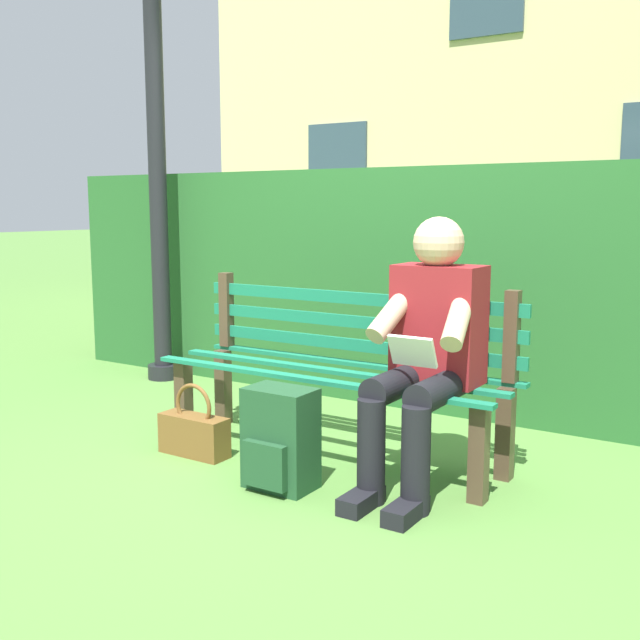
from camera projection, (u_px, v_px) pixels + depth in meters
The scene contains 8 objects.
ground at pixel (331, 456), 3.67m from camera, with size 60.00×60.00×0.00m, color #517F38.
park_bench at pixel (340, 366), 3.67m from camera, with size 1.78×0.48×0.85m.
person_seated at pixel (427, 347), 3.21m from camera, with size 0.44×0.73×1.17m.
hedge_backdrop at pixel (461, 284), 4.56m from camera, with size 5.86×0.68×1.50m.
building_facade at pixel (522, 66), 9.97m from camera, with size 8.14×2.76×6.10m.
backpack at pixel (280, 439), 3.24m from camera, with size 0.30×0.27×0.44m.
handbag at pixel (194, 432), 3.68m from camera, with size 0.36×0.13×0.36m.
lamp_post at pixel (154, 67), 5.02m from camera, with size 0.29×0.29×3.61m.
Camera 1 is at (-1.86, 3.00, 1.21)m, focal length 42.22 mm.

